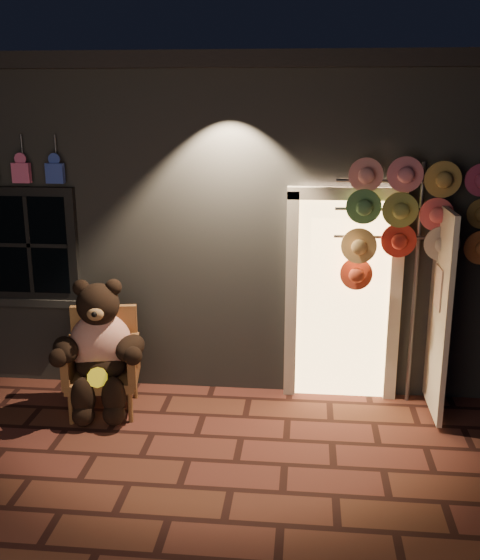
# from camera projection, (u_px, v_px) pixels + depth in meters

# --- Properties ---
(ground) EXTENTS (60.00, 60.00, 0.00)m
(ground) POSITION_uv_depth(u_px,v_px,m) (188.00, 459.00, 5.67)
(ground) COLOR #582821
(ground) RESTS_ON ground
(shop_building) EXTENTS (7.30, 5.95, 3.51)m
(shop_building) POSITION_uv_depth(u_px,v_px,m) (237.00, 195.00, 9.03)
(shop_building) COLOR slate
(shop_building) RESTS_ON ground
(wicker_armchair) EXTENTS (0.79, 0.73, 1.01)m
(wicker_armchair) POSITION_uv_depth(u_px,v_px,m) (103.00, 360.00, 6.52)
(wicker_armchair) COLOR brown
(wicker_armchair) RESTS_ON ground
(teddy_bear) EXTENTS (0.96, 0.81, 1.34)m
(teddy_bear) POSITION_uv_depth(u_px,v_px,m) (100.00, 348.00, 6.34)
(teddy_bear) COLOR red
(teddy_bear) RESTS_ON ground
(hat_rack) EXTENTS (1.51, 0.22, 2.47)m
(hat_rack) POSITION_uv_depth(u_px,v_px,m) (416.00, 219.00, 6.19)
(hat_rack) COLOR #59595E
(hat_rack) RESTS_ON ground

